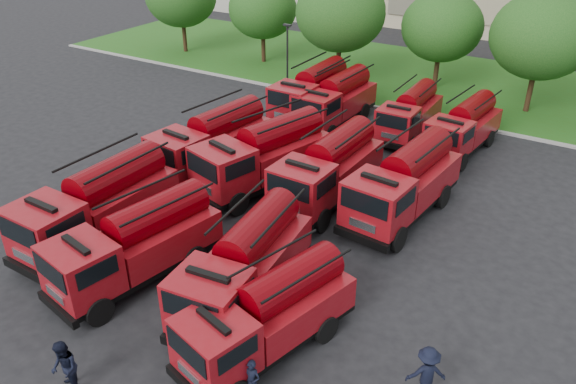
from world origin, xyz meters
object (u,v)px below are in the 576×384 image
at_px(fire_truck_0, 98,205).
at_px(firefighter_2, 300,331).
at_px(fire_truck_1, 137,244).
at_px(fire_truck_2, 245,264).
at_px(firefighter_4, 198,191).
at_px(firefighter_5, 409,217).
at_px(fire_truck_8, 313,93).
at_px(fire_truck_5, 264,155).
at_px(fire_truck_10, 410,113).
at_px(fire_truck_9, 335,100).
at_px(fire_truck_3, 269,314).
at_px(fire_truck_4, 213,141).
at_px(fire_truck_6, 329,169).
at_px(fire_truck_7, 404,183).
at_px(fire_truck_11, 464,127).

bearing_deg(fire_truck_0, firefighter_2, -1.77).
relative_size(fire_truck_1, fire_truck_2, 1.00).
xyz_separation_m(firefighter_4, firefighter_5, (10.20, 3.20, 0.00)).
height_order(fire_truck_8, firefighter_5, fire_truck_8).
bearing_deg(firefighter_4, fire_truck_0, 121.34).
relative_size(fire_truck_8, firefighter_5, 4.23).
relative_size(fire_truck_1, fire_truck_5, 0.91).
height_order(fire_truck_8, fire_truck_10, fire_truck_8).
bearing_deg(fire_truck_1, fire_truck_9, 102.89).
bearing_deg(firefighter_2, firefighter_5, -17.54).
relative_size(fire_truck_2, firefighter_4, 4.94).
distance_m(fire_truck_1, fire_truck_10, 19.68).
relative_size(fire_truck_1, fire_truck_3, 1.07).
relative_size(fire_truck_5, fire_truck_8, 1.09).
bearing_deg(fire_truck_10, fire_truck_1, -101.79).
bearing_deg(fire_truck_8, firefighter_5, -40.27).
height_order(fire_truck_4, fire_truck_6, fire_truck_4).
xyz_separation_m(fire_truck_4, fire_truck_6, (6.87, 0.37, -0.01)).
height_order(fire_truck_2, fire_truck_7, fire_truck_7).
distance_m(fire_truck_4, fire_truck_9, 9.69).
bearing_deg(fire_truck_10, fire_truck_11, -10.26).
bearing_deg(firefighter_2, fire_truck_7, -14.95).
distance_m(fire_truck_4, fire_truck_7, 10.59).
height_order(fire_truck_0, fire_truck_4, fire_truck_0).
height_order(fire_truck_6, fire_truck_10, fire_truck_6).
xyz_separation_m(fire_truck_5, fire_truck_7, (7.15, 1.01, -0.04)).
bearing_deg(fire_truck_11, fire_truck_2, -93.28).
distance_m(fire_truck_10, firefighter_2, 18.93).
relative_size(fire_truck_0, fire_truck_6, 1.03).
bearing_deg(fire_truck_8, fire_truck_11, -0.39).
height_order(fire_truck_9, firefighter_2, fire_truck_9).
bearing_deg(fire_truck_2, fire_truck_8, 105.35).
height_order(fire_truck_1, fire_truck_10, fire_truck_1).
distance_m(fire_truck_3, fire_truck_10, 20.04).
bearing_deg(fire_truck_9, fire_truck_4, -102.83).
height_order(fire_truck_11, firefighter_2, fire_truck_11).
bearing_deg(fire_truck_0, fire_truck_2, 0.51).
height_order(fire_truck_6, fire_truck_8, fire_truck_8).
bearing_deg(fire_truck_7, fire_truck_11, 93.84).
relative_size(fire_truck_1, fire_truck_11, 1.09).
bearing_deg(fire_truck_7, fire_truck_1, -119.63).
bearing_deg(fire_truck_11, firefighter_5, -82.69).
xyz_separation_m(fire_truck_0, fire_truck_11, (10.81, 17.51, -0.26)).
xyz_separation_m(fire_truck_0, fire_truck_9, (2.58, 17.31, -0.12)).
distance_m(fire_truck_3, fire_truck_9, 20.43).
distance_m(fire_truck_8, firefighter_5, 13.64).
xyz_separation_m(fire_truck_3, fire_truck_10, (-2.63, 19.86, -0.04)).
relative_size(fire_truck_10, firefighter_2, 3.52).
bearing_deg(fire_truck_11, fire_truck_6, -107.01).
distance_m(fire_truck_0, fire_truck_3, 10.10).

